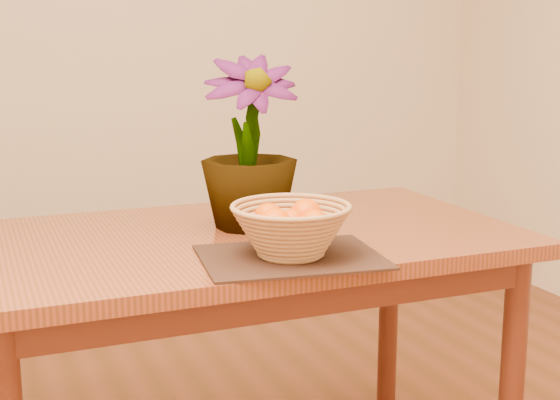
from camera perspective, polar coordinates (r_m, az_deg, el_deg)
name	(u,v)px	position (r m, az deg, el deg)	size (l,w,h in m)	color
wall_back	(105,16)	(3.86, -12.65, 13.01)	(4.00, 0.02, 2.70)	beige
table	(246,265)	(2.04, -2.50, -4.77)	(1.40, 0.80, 0.75)	brown
placemat	(291,257)	(1.78, 0.80, -4.20)	(0.41, 0.31, 0.01)	black
wicker_basket	(291,232)	(1.77, 0.80, -2.37)	(0.28, 0.28, 0.11)	#B77D4C
orange_pile	(291,221)	(1.76, 0.80, -1.52)	(0.18, 0.17, 0.08)	#FD4E04
potted_plant	(249,143)	(2.03, -2.27, 4.19)	(0.25, 0.25, 0.45)	#164112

